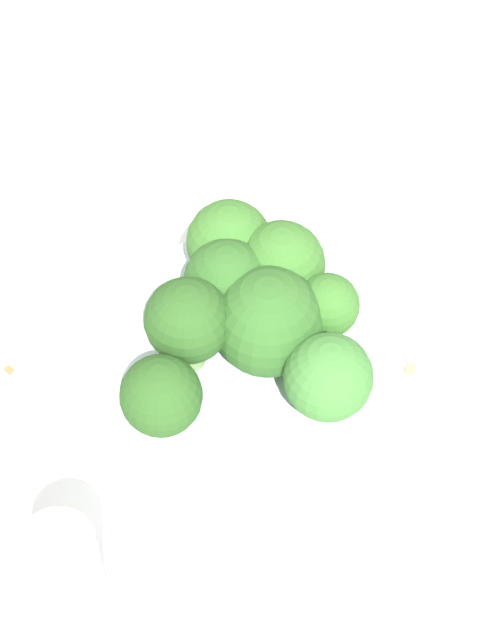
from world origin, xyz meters
TOP-DOWN VIEW (x-y plane):
  - ground_plane at (0.00, 0.00)m, footprint 3.00×3.00m
  - bowl at (0.00, 0.00)m, footprint 0.17×0.17m
  - broccoli_floret_0 at (0.01, -0.01)m, footprint 0.06×0.06m
  - broccoli_floret_1 at (-0.06, 0.01)m, footprint 0.04×0.04m
  - broccoli_floret_2 at (0.04, 0.03)m, footprint 0.05×0.05m
  - broccoli_floret_3 at (-0.01, -0.06)m, footprint 0.05×0.05m
  - broccoli_floret_4 at (0.04, 0.00)m, footprint 0.05×0.05m
  - broccoli_floret_5 at (0.02, 0.02)m, footprint 0.05×0.05m
  - broccoli_floret_6 at (-0.02, 0.02)m, footprint 0.05×0.05m
  - broccoli_floret_7 at (0.03, -0.03)m, footprint 0.03×0.03m
  - pepper_shaker at (-0.15, 0.01)m, footprint 0.04×0.04m
  - almond_crumb_0 at (0.07, -0.07)m, footprint 0.01×0.01m
  - almond_crumb_1 at (-0.06, 0.13)m, footprint 0.00×0.01m

SIDE VIEW (x-z plane):
  - ground_plane at x=0.00m, z-range 0.00..0.00m
  - almond_crumb_1 at x=-0.06m, z-range 0.00..0.01m
  - almond_crumb_0 at x=0.07m, z-range 0.00..0.01m
  - bowl at x=0.00m, z-range 0.00..0.05m
  - pepper_shaker at x=-0.15m, z-range 0.00..0.07m
  - broccoli_floret_1 at x=-0.06m, z-range 0.05..0.10m
  - broccoli_floret_3 at x=-0.01m, z-range 0.05..0.10m
  - broccoli_floret_7 at x=0.03m, z-range 0.05..0.10m
  - broccoli_floret_0 at x=0.01m, z-range 0.05..0.11m
  - broccoli_floret_2 at x=0.04m, z-range 0.05..0.11m
  - broccoli_floret_4 at x=0.04m, z-range 0.05..0.11m
  - broccoli_floret_5 at x=0.02m, z-range 0.05..0.11m
  - broccoli_floret_6 at x=-0.02m, z-range 0.06..0.12m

